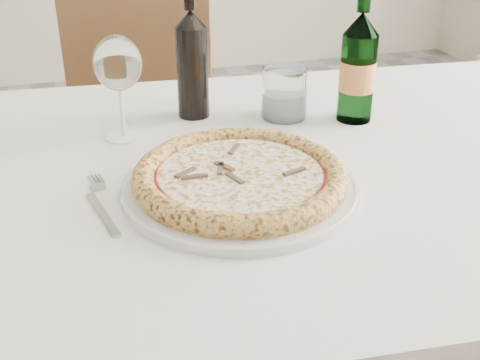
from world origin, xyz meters
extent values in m
cube|color=brown|center=(0.03, 0.02, 0.73)|extent=(1.61, 1.01, 0.04)
cube|color=silver|center=(0.03, 0.02, 0.75)|extent=(1.68, 1.08, 0.01)
cube|color=silver|center=(0.03, 0.49, 0.64)|extent=(1.60, 0.01, 0.22)
cylinder|color=brown|center=(0.74, 0.40, 0.35)|extent=(0.06, 0.06, 0.71)
cube|color=brown|center=(-0.05, 0.75, 0.45)|extent=(0.56, 0.56, 0.04)
cube|color=brown|center=(0.01, 0.94, 0.70)|extent=(0.43, 0.18, 0.46)
cylinder|color=brown|center=(0.19, 0.87, 0.21)|extent=(0.04, 0.04, 0.43)
cylinder|color=brown|center=(0.07, 0.51, 0.21)|extent=(0.04, 0.04, 0.43)
cylinder|color=brown|center=(-0.17, 0.98, 0.21)|extent=(0.04, 0.04, 0.43)
cylinder|color=brown|center=(-0.29, 0.62, 0.21)|extent=(0.04, 0.04, 0.43)
cylinder|color=silver|center=(0.03, -0.08, 0.76)|extent=(0.36, 0.36, 0.01)
torus|color=silver|center=(0.03, -0.08, 0.77)|extent=(0.36, 0.36, 0.01)
cylinder|color=#EAC260|center=(0.03, -0.08, 0.78)|extent=(0.32, 0.32, 0.01)
torus|color=#C19346|center=(0.03, -0.08, 0.78)|extent=(0.32, 0.32, 0.03)
cylinder|color=red|center=(0.03, -0.08, 0.78)|extent=(0.27, 0.27, 0.00)
cylinder|color=white|center=(0.03, -0.08, 0.79)|extent=(0.25, 0.25, 0.00)
cube|color=brown|center=(0.06, -0.08, 0.79)|extent=(0.04, 0.01, 0.00)
cube|color=brown|center=(0.06, -0.04, 0.79)|extent=(0.03, 0.04, 0.00)
cube|color=brown|center=(0.01, -0.01, 0.79)|extent=(0.02, 0.04, 0.00)
cube|color=brown|center=(-0.01, -0.06, 0.79)|extent=(0.04, 0.02, 0.00)
cube|color=brown|center=(-0.03, -0.11, 0.79)|extent=(0.04, 0.02, 0.00)
cube|color=brown|center=(0.01, -0.16, 0.79)|extent=(0.02, 0.04, 0.00)
cube|color=brown|center=(0.05, -0.11, 0.79)|extent=(0.03, 0.04, 0.00)
cube|color=#9B9FA3|center=(-0.18, -0.09, 0.76)|extent=(0.04, 0.13, 0.00)
cube|color=#9B9FA3|center=(-0.18, -0.01, 0.76)|extent=(0.03, 0.03, 0.00)
cylinder|color=#9B9FA3|center=(-0.19, 0.02, 0.76)|extent=(0.00, 0.03, 0.00)
cylinder|color=#9B9FA3|center=(-0.18, 0.02, 0.76)|extent=(0.00, 0.03, 0.00)
cylinder|color=#9B9FA3|center=(-0.18, 0.02, 0.76)|extent=(0.00, 0.03, 0.00)
cylinder|color=#9B9FA3|center=(-0.17, 0.02, 0.76)|extent=(0.00, 0.03, 0.00)
cylinder|color=white|center=(-0.12, 0.18, 0.76)|extent=(0.07, 0.07, 0.00)
cylinder|color=white|center=(-0.12, 0.18, 0.81)|extent=(0.01, 0.01, 0.10)
ellipsoid|color=white|center=(-0.12, 0.18, 0.90)|extent=(0.08, 0.08, 0.10)
cylinder|color=white|center=(0.20, 0.19, 0.81)|extent=(0.09, 0.09, 0.10)
cylinder|color=white|center=(0.20, 0.19, 0.78)|extent=(0.08, 0.08, 0.05)
cylinder|color=#316436|center=(0.33, 0.14, 0.84)|extent=(0.07, 0.07, 0.17)
cone|color=#316436|center=(0.33, 0.14, 0.94)|extent=(0.07, 0.07, 0.04)
cylinder|color=tan|center=(0.33, 0.14, 0.84)|extent=(0.07, 0.07, 0.06)
cylinder|color=black|center=(0.03, 0.25, 0.84)|extent=(0.06, 0.06, 0.18)
cone|color=black|center=(0.03, 0.25, 0.95)|extent=(0.06, 0.06, 0.03)
camera|label=1|loc=(-0.21, -0.85, 1.19)|focal=45.00mm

